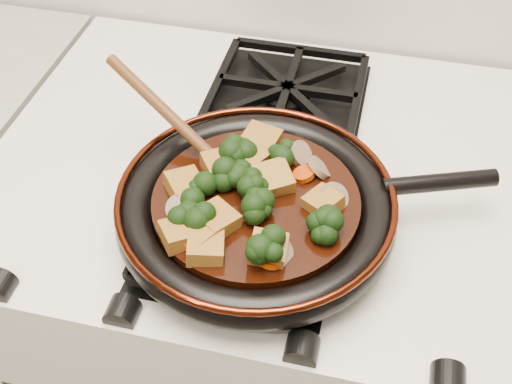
# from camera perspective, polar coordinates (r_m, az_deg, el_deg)

# --- Properties ---
(stove) EXTENTS (0.76, 0.60, 0.90)m
(stove) POSITION_cam_1_polar(r_m,az_deg,el_deg) (1.23, 0.71, -12.71)
(stove) COLOR beige
(stove) RESTS_ON ground
(burner_grate_front) EXTENTS (0.23, 0.23, 0.03)m
(burner_grate_front) POSITION_cam_1_polar(r_m,az_deg,el_deg) (0.78, -1.27, -3.35)
(burner_grate_front) COLOR black
(burner_grate_front) RESTS_ON stove
(burner_grate_back) EXTENTS (0.23, 0.23, 0.03)m
(burner_grate_back) POSITION_cam_1_polar(r_m,az_deg,el_deg) (0.98, 2.80, 8.81)
(burner_grate_back) COLOR black
(burner_grate_back) RESTS_ON stove
(skillet) EXTENTS (0.44, 0.33, 0.05)m
(skillet) POSITION_cam_1_polar(r_m,az_deg,el_deg) (0.76, 0.16, -1.35)
(skillet) COLOR black
(skillet) RESTS_ON burner_grate_front
(braising_sauce) EXTENTS (0.24, 0.24, 0.02)m
(braising_sauce) POSITION_cam_1_polar(r_m,az_deg,el_deg) (0.76, 0.00, -1.11)
(braising_sauce) COLOR black
(braising_sauce) RESTS_ON skillet
(tofu_cube_0) EXTENTS (0.05, 0.05, 0.03)m
(tofu_cube_0) POSITION_cam_1_polar(r_m,az_deg,el_deg) (0.74, 5.98, -0.98)
(tofu_cube_0) COLOR brown
(tofu_cube_0) RESTS_ON braising_sauce
(tofu_cube_1) EXTENTS (0.06, 0.06, 0.03)m
(tofu_cube_1) POSITION_cam_1_polar(r_m,az_deg,el_deg) (0.76, 1.57, 1.10)
(tofu_cube_1) COLOR brown
(tofu_cube_1) RESTS_ON braising_sauce
(tofu_cube_2) EXTENTS (0.06, 0.06, 0.03)m
(tofu_cube_2) POSITION_cam_1_polar(r_m,az_deg,el_deg) (0.71, -6.70, -3.70)
(tofu_cube_2) COLOR brown
(tofu_cube_2) RESTS_ON braising_sauce
(tofu_cube_3) EXTENTS (0.06, 0.06, 0.03)m
(tofu_cube_3) POSITION_cam_1_polar(r_m,az_deg,el_deg) (0.79, -0.14, 3.31)
(tofu_cube_3) COLOR brown
(tofu_cube_3) RESTS_ON braising_sauce
(tofu_cube_4) EXTENTS (0.06, 0.06, 0.03)m
(tofu_cube_4) POSITION_cam_1_polar(r_m,az_deg,el_deg) (0.76, -6.33, 0.56)
(tofu_cube_4) COLOR brown
(tofu_cube_4) RESTS_ON braising_sauce
(tofu_cube_5) EXTENTS (0.05, 0.05, 0.02)m
(tofu_cube_5) POSITION_cam_1_polar(r_m,az_deg,el_deg) (0.71, -5.03, -3.78)
(tofu_cube_5) COLOR brown
(tofu_cube_5) RESTS_ON braising_sauce
(tofu_cube_6) EXTENTS (0.06, 0.06, 0.03)m
(tofu_cube_6) POSITION_cam_1_polar(r_m,az_deg,el_deg) (0.72, -3.57, -2.53)
(tofu_cube_6) COLOR brown
(tofu_cube_6) RESTS_ON braising_sauce
(tofu_cube_7) EXTENTS (0.04, 0.04, 0.03)m
(tofu_cube_7) POSITION_cam_1_polar(r_m,az_deg,el_deg) (0.69, 1.10, -5.14)
(tofu_cube_7) COLOR brown
(tofu_cube_7) RESTS_ON braising_sauce
(tofu_cube_8) EXTENTS (0.05, 0.05, 0.03)m
(tofu_cube_8) POSITION_cam_1_polar(r_m,az_deg,el_deg) (0.69, -4.51, -4.94)
(tofu_cube_8) COLOR brown
(tofu_cube_8) RESTS_ON braising_sauce
(tofu_cube_9) EXTENTS (0.06, 0.06, 0.03)m
(tofu_cube_9) POSITION_cam_1_polar(r_m,az_deg,el_deg) (0.78, -3.18, 2.24)
(tofu_cube_9) COLOR brown
(tofu_cube_9) RESTS_ON braising_sauce
(tofu_cube_10) EXTENTS (0.05, 0.05, 0.03)m
(tofu_cube_10) POSITION_cam_1_polar(r_m,az_deg,el_deg) (0.81, 0.44, 4.54)
(tofu_cube_10) COLOR brown
(tofu_cube_10) RESTS_ON braising_sauce
(broccoli_floret_0) EXTENTS (0.07, 0.07, 0.06)m
(broccoli_floret_0) POSITION_cam_1_polar(r_m,az_deg,el_deg) (0.79, 2.67, 3.32)
(broccoli_floret_0) COLOR black
(broccoli_floret_0) RESTS_ON braising_sauce
(broccoli_floret_1) EXTENTS (0.06, 0.07, 0.06)m
(broccoli_floret_1) POSITION_cam_1_polar(r_m,az_deg,el_deg) (0.73, 0.01, -1.48)
(broccoli_floret_1) COLOR black
(broccoli_floret_1) RESTS_ON braising_sauce
(broccoli_floret_2) EXTENTS (0.08, 0.08, 0.06)m
(broccoli_floret_2) POSITION_cam_1_polar(r_m,az_deg,el_deg) (0.76, -2.39, 1.13)
(broccoli_floret_2) COLOR black
(broccoli_floret_2) RESTS_ON braising_sauce
(broccoli_floret_3) EXTENTS (0.09, 0.08, 0.07)m
(broccoli_floret_3) POSITION_cam_1_polar(r_m,az_deg,el_deg) (0.68, 0.83, -5.45)
(broccoli_floret_3) COLOR black
(broccoli_floret_3) RESTS_ON braising_sauce
(broccoli_floret_4) EXTENTS (0.07, 0.07, 0.07)m
(broccoli_floret_4) POSITION_cam_1_polar(r_m,az_deg,el_deg) (0.75, -0.64, 0.76)
(broccoli_floret_4) COLOR black
(broccoli_floret_4) RESTS_ON braising_sauce
(broccoli_floret_5) EXTENTS (0.08, 0.08, 0.06)m
(broccoli_floret_5) POSITION_cam_1_polar(r_m,az_deg,el_deg) (0.79, -1.10, 3.24)
(broccoli_floret_5) COLOR black
(broccoli_floret_5) RESTS_ON braising_sauce
(broccoli_floret_6) EXTENTS (0.07, 0.08, 0.06)m
(broccoli_floret_6) POSITION_cam_1_polar(r_m,az_deg,el_deg) (0.75, -5.06, -0.20)
(broccoli_floret_6) COLOR black
(broccoli_floret_6) RESTS_ON braising_sauce
(broccoli_floret_7) EXTENTS (0.09, 0.08, 0.06)m
(broccoli_floret_7) POSITION_cam_1_polar(r_m,az_deg,el_deg) (0.72, -5.68, -2.52)
(broccoli_floret_7) COLOR black
(broccoli_floret_7) RESTS_ON braising_sauce
(broccoli_floret_8) EXTENTS (0.08, 0.07, 0.06)m
(broccoli_floret_8) POSITION_cam_1_polar(r_m,az_deg,el_deg) (0.71, 5.97, -3.47)
(broccoli_floret_8) COLOR black
(broccoli_floret_8) RESTS_ON braising_sauce
(carrot_coin_0) EXTENTS (0.03, 0.03, 0.02)m
(carrot_coin_0) POSITION_cam_1_polar(r_m,az_deg,el_deg) (0.80, 3.32, 3.31)
(carrot_coin_0) COLOR #A83404
(carrot_coin_0) RESTS_ON braising_sauce
(carrot_coin_1) EXTENTS (0.03, 0.03, 0.01)m
(carrot_coin_1) POSITION_cam_1_polar(r_m,az_deg,el_deg) (0.68, 1.38, -5.95)
(carrot_coin_1) COLOR #A83404
(carrot_coin_1) RESTS_ON braising_sauce
(carrot_coin_2) EXTENTS (0.03, 0.03, 0.01)m
(carrot_coin_2) POSITION_cam_1_polar(r_m,az_deg,el_deg) (0.70, -5.56, -4.27)
(carrot_coin_2) COLOR #A83404
(carrot_coin_2) RESTS_ON braising_sauce
(carrot_coin_3) EXTENTS (0.03, 0.03, 0.01)m
(carrot_coin_3) POSITION_cam_1_polar(r_m,az_deg,el_deg) (0.77, 4.28, 1.60)
(carrot_coin_3) COLOR #A83404
(carrot_coin_3) RESTS_ON braising_sauce
(carrot_coin_4) EXTENTS (0.03, 0.03, 0.02)m
(carrot_coin_4) POSITION_cam_1_polar(r_m,az_deg,el_deg) (0.76, -5.42, 0.23)
(carrot_coin_4) COLOR #A83404
(carrot_coin_4) RESTS_ON braising_sauce
(mushroom_slice_0) EXTENTS (0.05, 0.05, 0.03)m
(mushroom_slice_0) POSITION_cam_1_polar(r_m,az_deg,el_deg) (0.75, 6.82, -0.54)
(mushroom_slice_0) COLOR brown
(mushroom_slice_0) RESTS_ON braising_sauce
(mushroom_slice_1) EXTENTS (0.04, 0.04, 0.03)m
(mushroom_slice_1) POSITION_cam_1_polar(r_m,az_deg,el_deg) (0.80, 3.98, 3.39)
(mushroom_slice_1) COLOR brown
(mushroom_slice_1) RESTS_ON braising_sauce
(mushroom_slice_2) EXTENTS (0.04, 0.04, 0.03)m
(mushroom_slice_2) POSITION_cam_1_polar(r_m,az_deg,el_deg) (0.73, -6.72, -1.48)
(mushroom_slice_2) COLOR brown
(mushroom_slice_2) RESTS_ON braising_sauce
(mushroom_slice_3) EXTENTS (0.04, 0.04, 0.03)m
(mushroom_slice_3) POSITION_cam_1_polar(r_m,az_deg,el_deg) (0.78, 5.63, 2.17)
(mushroom_slice_3) COLOR brown
(mushroom_slice_3) RESTS_ON braising_sauce
(mushroom_slice_4) EXTENTS (0.04, 0.04, 0.03)m
(mushroom_slice_4) POSITION_cam_1_polar(r_m,az_deg,el_deg) (0.69, 2.01, -5.34)
(mushroom_slice_4) COLOR brown
(mushroom_slice_4) RESTS_ON braising_sauce
(wooden_spoon) EXTENTS (0.13, 0.09, 0.21)m
(wooden_spoon) POSITION_cam_1_polar(r_m,az_deg,el_deg) (0.79, -5.62, 4.79)
(wooden_spoon) COLOR #4D2B10
(wooden_spoon) RESTS_ON braising_sauce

